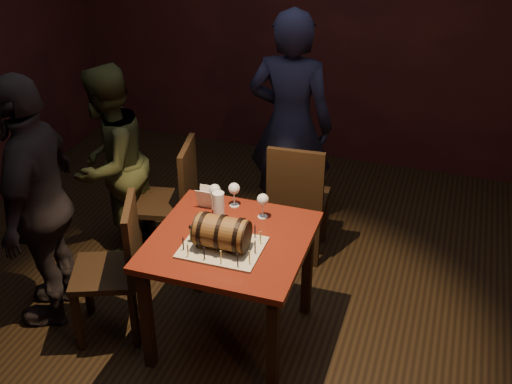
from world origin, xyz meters
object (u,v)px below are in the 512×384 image
at_px(wine_glass_mid, 234,190).
at_px(person_back, 290,126).
at_px(wine_glass_right, 263,201).
at_px(chair_left_rear, 176,196).
at_px(person_left_rear, 110,164).
at_px(person_left_front, 39,203).
at_px(barrel_cake, 222,233).
at_px(wine_glass_left, 215,191).
at_px(pub_table, 230,254).
at_px(pint_of_ale, 219,204).
at_px(chair_back, 297,196).
at_px(chair_left_front, 118,263).

xyz_separation_m(wine_glass_mid, person_back, (0.08, 1.01, 0.01)).
distance_m(wine_glass_mid, wine_glass_right, 0.22).
relative_size(chair_left_rear, person_back, 0.53).
relative_size(person_left_rear, person_left_front, 0.87).
xyz_separation_m(wine_glass_mid, person_left_rear, (-1.06, 0.30, -0.14)).
distance_m(barrel_cake, wine_glass_left, 0.45).
relative_size(pub_table, person_back, 0.51).
xyz_separation_m(wine_glass_left, wine_glass_mid, (0.11, 0.05, -0.00)).
height_order(pint_of_ale, chair_back, chair_back).
bearing_deg(wine_glass_mid, wine_glass_left, -154.04).
height_order(chair_left_front, person_left_rear, person_left_rear).
bearing_deg(wine_glass_left, pub_table, -55.09).
distance_m(barrel_cake, chair_left_front, 0.75).
bearing_deg(chair_back, chair_left_front, -126.42).
xyz_separation_m(barrel_cake, person_back, (-0.01, 1.47, 0.02)).
relative_size(barrel_cake, wine_glass_mid, 2.18).
bearing_deg(pub_table, barrel_cake, -93.88).
relative_size(wine_glass_left, person_left_front, 0.10).
xyz_separation_m(person_left_rear, person_left_front, (-0.04, -0.77, 0.11)).
bearing_deg(wine_glass_right, wine_glass_mid, 160.98).
distance_m(wine_glass_mid, person_left_rear, 1.11).
bearing_deg(wine_glass_right, chair_left_rear, 151.86).
xyz_separation_m(wine_glass_left, chair_left_front, (-0.47, -0.44, -0.35)).
height_order(pub_table, chair_left_front, chair_left_front).
relative_size(wine_glass_left, pint_of_ale, 1.07).
height_order(wine_glass_mid, person_left_rear, person_left_rear).
bearing_deg(chair_left_front, wine_glass_right, 28.38).
xyz_separation_m(chair_back, person_back, (-0.17, 0.39, 0.36)).
xyz_separation_m(pub_table, pint_of_ale, (-0.16, 0.23, 0.18)).
xyz_separation_m(wine_glass_left, pint_of_ale, (0.05, -0.07, -0.05)).
xyz_separation_m(pub_table, wine_glass_right, (0.11, 0.28, 0.23)).
height_order(wine_glass_left, person_left_rear, person_left_rear).
xyz_separation_m(chair_back, person_left_rear, (-1.31, -0.32, 0.20)).
xyz_separation_m(wine_glass_left, chair_back, (0.36, 0.68, -0.35)).
height_order(pub_table, wine_glass_mid, wine_glass_mid).
bearing_deg(person_left_front, wine_glass_left, 97.26).
xyz_separation_m(wine_glass_left, person_back, (0.19, 1.06, 0.01)).
bearing_deg(pub_table, wine_glass_left, 124.91).
bearing_deg(chair_left_front, chair_left_rear, 90.13).
bearing_deg(person_back, barrel_cake, 89.18).
bearing_deg(person_back, wine_glass_left, 78.69).
height_order(wine_glass_mid, person_back, person_back).
bearing_deg(chair_left_front, wine_glass_left, 43.46).
xyz_separation_m(pub_table, person_back, (-0.02, 1.36, 0.24)).
xyz_separation_m(wine_glass_right, person_back, (-0.13, 1.08, 0.01)).
bearing_deg(wine_glass_right, person_left_front, -163.36).
bearing_deg(barrel_cake, wine_glass_right, 73.17).
distance_m(barrel_cake, pint_of_ale, 0.37).
relative_size(pint_of_ale, chair_left_rear, 0.16).
bearing_deg(wine_glass_mid, wine_glass_right, -19.02).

